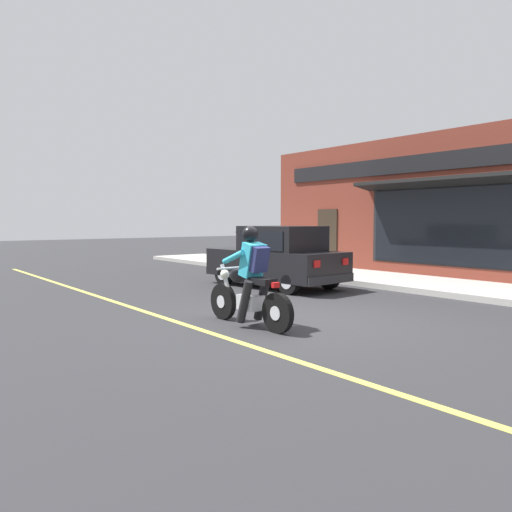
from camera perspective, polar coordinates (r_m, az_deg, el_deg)
The scene contains 7 objects.
ground_plane at distance 8.67m, azimuth 5.45°, elevation -7.30°, with size 80.00×80.00×0.00m, color #2B2B2D.
sidewalk_curb at distance 14.64m, azimuth 12.83°, elevation -2.45°, with size 2.60×22.00×0.14m, color #ADAAA3.
lane_stripe at distance 10.16m, azimuth -14.04°, elevation -5.70°, with size 0.12×19.80×0.01m, color #D1C64C.
storefront_building at distance 15.66m, azimuth 17.04°, elevation 5.36°, with size 1.25×11.05×4.20m.
motorcycle_with_rider at distance 8.05m, azimuth -0.74°, elevation -3.27°, with size 0.56×2.02×1.62m.
car_hatchback at distance 12.79m, azimuth 2.39°, elevation -0.16°, with size 1.89×3.88×1.57m.
traffic_cone at distance 15.24m, azimuth 8.08°, elevation -0.77°, with size 0.36×0.36×0.60m.
Camera 1 is at (-5.86, -6.15, 1.70)m, focal length 35.00 mm.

